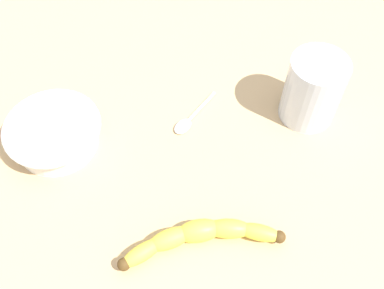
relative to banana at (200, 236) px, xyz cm
name	(u,v)px	position (x,y,z in cm)	size (l,w,h in cm)	color
wooden_tabletop	(204,148)	(-10.87, 13.25, -3.18)	(120.00, 120.00, 3.00)	tan
banana	(200,236)	(0.00, 0.00, 0.00)	(15.53, 19.60, 3.35)	yellow
smoothie_glass	(312,92)	(-2.05, 29.97, 3.85)	(9.35, 9.35, 12.05)	silver
ceramic_bowl	(54,132)	(-28.80, -2.98, 1.37)	(15.59, 15.59, 5.13)	white
teaspoon	(185,124)	(-15.73, 13.98, -1.28)	(2.73, 11.29, 0.80)	silver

